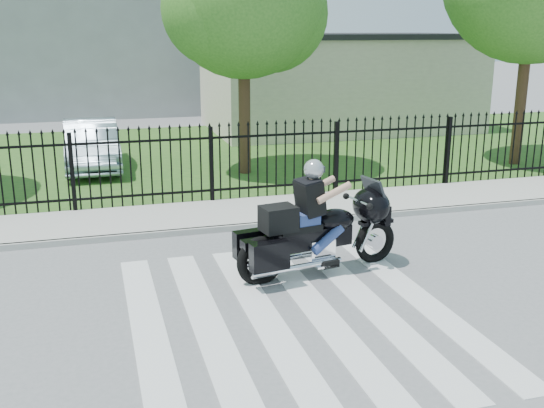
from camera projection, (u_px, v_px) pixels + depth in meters
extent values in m
plane|color=slate|center=(292.00, 314.00, 8.99)|extent=(120.00, 120.00, 0.00)
cube|color=#ADAAA3|center=(221.00, 214.00, 13.61)|extent=(40.00, 2.00, 0.12)
cube|color=#ADAAA3|center=(231.00, 228.00, 12.68)|extent=(40.00, 0.12, 0.12)
cube|color=#25541C|center=(177.00, 156.00, 20.11)|extent=(40.00, 12.00, 0.02)
cube|color=black|center=(212.00, 190.00, 14.46)|extent=(26.00, 0.04, 0.05)
cube|color=black|center=(211.00, 138.00, 14.14)|extent=(26.00, 0.04, 0.05)
cylinder|color=#382316|center=(244.00, 98.00, 17.17)|extent=(0.32, 0.32, 4.16)
cylinder|color=#382316|center=(523.00, 82.00, 18.28)|extent=(0.32, 0.32, 4.80)
cube|color=beige|center=(338.00, 84.00, 25.20)|extent=(10.00, 6.00, 3.50)
cube|color=black|center=(339.00, 36.00, 24.71)|extent=(10.20, 6.20, 0.20)
torus|color=black|center=(375.00, 241.00, 10.93)|extent=(0.78, 0.27, 0.77)
torus|color=black|center=(261.00, 261.00, 10.03)|extent=(0.83, 0.30, 0.81)
cube|color=black|center=(310.00, 238.00, 10.33)|extent=(1.47, 0.51, 0.33)
ellipsoid|color=black|center=(334.00, 220.00, 10.45)|extent=(0.76, 0.56, 0.37)
cube|color=black|center=(298.00, 228.00, 10.18)|extent=(0.77, 0.47, 0.11)
cube|color=silver|center=(319.00, 248.00, 10.45)|extent=(0.50, 0.40, 0.33)
ellipsoid|color=black|center=(371.00, 206.00, 10.71)|extent=(0.73, 0.89, 0.60)
cube|color=black|center=(278.00, 219.00, 9.98)|extent=(0.60, 0.51, 0.40)
cube|color=navy|center=(306.00, 219.00, 10.20)|extent=(0.43, 0.39, 0.20)
sphere|color=#B1B5B9|center=(314.00, 169.00, 10.04)|extent=(0.32, 0.32, 0.32)
imported|color=#A5BDD0|center=(92.00, 145.00, 18.06)|extent=(1.52, 4.19, 1.37)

